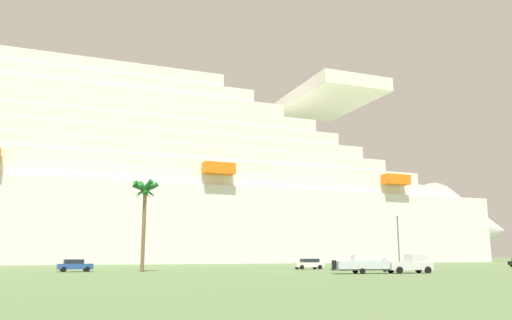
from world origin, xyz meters
TOP-DOWN VIEW (x-y plane):
  - ground_plane at (0.00, 30.00)m, footprint 600.00×600.00m
  - cruise_ship at (-28.02, 72.61)m, footprint 271.32×63.18m
  - pickup_truck at (14.11, -9.56)m, footprint 5.61×2.29m
  - small_boat_on_trailer at (8.37, -9.55)m, footprint 8.91×2.13m
  - palm_tree at (-16.72, 3.40)m, footprint 3.49×3.58m
  - street_lamp at (19.37, 1.86)m, footprint 0.56×0.56m
  - parked_car_blue_suv at (-25.19, 6.18)m, footprint 4.62×2.75m
  - parked_car_white_van at (8.39, 9.58)m, footprint 4.70×2.29m

SIDE VIEW (x-z plane):
  - ground_plane at x=0.00m, z-range 0.00..0.00m
  - parked_car_white_van at x=8.39m, z-range 0.04..1.62m
  - parked_car_blue_suv at x=-25.19m, z-range 0.04..1.62m
  - small_boat_on_trailer at x=8.37m, z-range -0.12..2.03m
  - pickup_truck at x=14.11m, z-range -0.06..2.14m
  - street_lamp at x=19.37m, z-range 1.21..9.29m
  - palm_tree at x=-16.72m, z-range 3.82..15.78m
  - cruise_ship at x=-28.02m, z-range -13.23..53.15m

